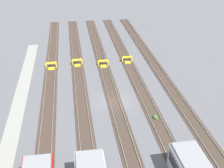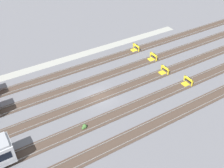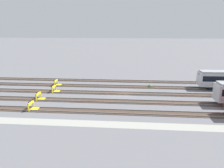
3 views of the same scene
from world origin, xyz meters
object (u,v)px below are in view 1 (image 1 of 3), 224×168
at_px(bumper_stop_nearest_track, 51,66).
at_px(bumper_stop_near_inner_track, 77,63).
at_px(weed_clump, 155,117).
at_px(bumper_stop_middle_track, 103,64).
at_px(bumper_stop_far_inner_track, 127,60).

bearing_deg(bumper_stop_nearest_track, bumper_stop_near_inner_track, 99.91).
xyz_separation_m(bumper_stop_nearest_track, weed_clump, (18.78, 14.10, -0.27)).
distance_m(bumper_stop_near_inner_track, weed_clump, 21.74).
xyz_separation_m(bumper_stop_near_inner_track, weed_clump, (19.60, 9.40, -0.27)).
bearing_deg(bumper_stop_nearest_track, bumper_stop_middle_track, 88.28).
bearing_deg(bumper_stop_middle_track, bumper_stop_far_inner_track, 104.40).
bearing_deg(bumper_stop_near_inner_track, bumper_stop_far_inner_track, 90.64).
relative_size(bumper_stop_middle_track, bumper_stop_far_inner_track, 1.00).
distance_m(bumper_stop_nearest_track, bumper_stop_middle_track, 9.39).
bearing_deg(weed_clump, bumper_stop_nearest_track, -143.11).
distance_m(bumper_stop_middle_track, weed_clump, 19.09).
bearing_deg(weed_clump, bumper_stop_far_inner_track, -179.96).
height_order(bumper_stop_nearest_track, weed_clump, bumper_stop_nearest_track).
height_order(bumper_stop_nearest_track, bumper_stop_far_inner_track, same).
distance_m(bumper_stop_nearest_track, bumper_stop_near_inner_track, 4.76).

